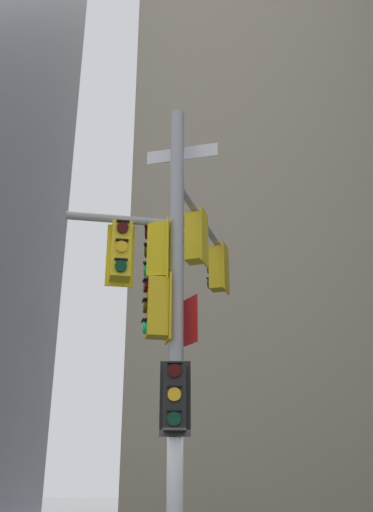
# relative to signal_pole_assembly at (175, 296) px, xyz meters

# --- Properties ---
(building_mid_block) EXTENTS (16.99, 16.99, 47.23)m
(building_mid_block) POSITION_rel_signal_pole_assembly_xyz_m (2.68, 20.57, 18.82)
(building_mid_block) COLOR tan
(building_mid_block) RESTS_ON ground
(signal_pole_assembly) EXTENTS (2.46, 4.13, 8.38)m
(signal_pole_assembly) POSITION_rel_signal_pole_assembly_xyz_m (0.00, 0.00, 0.00)
(signal_pole_assembly) COLOR #9EA0A3
(signal_pole_assembly) RESTS_ON ground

